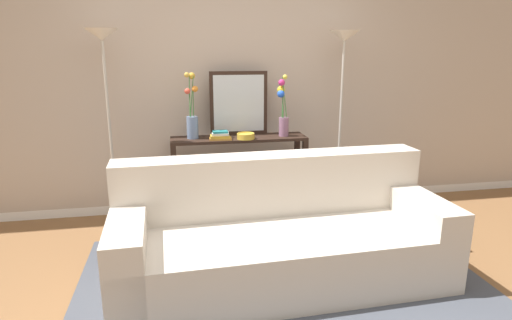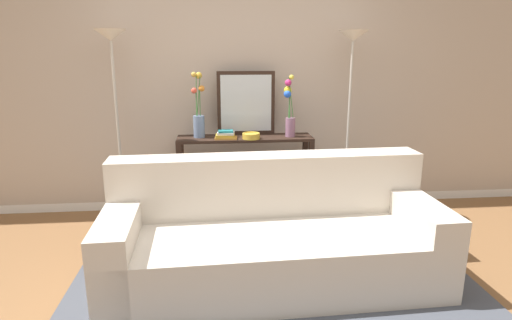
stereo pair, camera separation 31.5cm
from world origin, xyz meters
The scene contains 13 objects.
ground_plane centered at (0.00, 0.00, -0.01)m, with size 16.00×16.00×0.02m, color brown.
back_wall centered at (0.00, 1.96, 1.54)m, with size 12.00×0.15×3.09m.
area_rug centered at (0.19, 0.19, 0.01)m, with size 2.92×2.07×0.01m.
couch centered at (0.19, 0.35, 0.31)m, with size 2.38×1.00×0.88m.
console_table centered at (0.08, 1.60, 0.56)m, with size 1.32×0.33×0.82m.
floor_lamp_left centered at (-1.10, 1.51, 1.43)m, with size 0.28×0.28×1.82m.
floor_lamp_right centered at (1.08, 1.51, 1.43)m, with size 0.28×0.28×1.82m.
wall_mirror centered at (0.10, 1.74, 1.13)m, with size 0.57×0.02×0.62m.
vase_tall_flowers centered at (-0.36, 1.63, 1.03)m, with size 0.13×0.12×0.62m.
vase_short_flowers centered at (0.51, 1.58, 1.07)m, with size 0.12×0.11×0.60m.
fruit_bowl centered at (0.13, 1.51, 0.85)m, with size 0.17×0.17×0.06m.
book_stack centered at (-0.11, 1.53, 0.86)m, with size 0.22×0.15×0.08m.
book_row_under_console centered at (-0.23, 1.60, 0.06)m, with size 0.46×0.17×0.13m.
Camera 1 is at (-0.52, -2.44, 1.65)m, focal length 30.00 mm.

